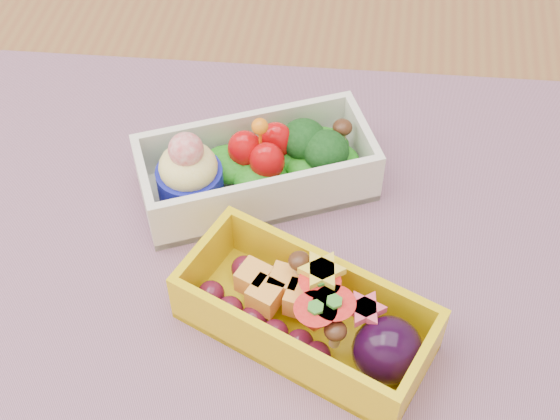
# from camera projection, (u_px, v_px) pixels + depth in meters

# --- Properties ---
(table) EXTENTS (1.20, 0.80, 0.75)m
(table) POSITION_uv_depth(u_px,v_px,m) (308.00, 370.00, 0.61)
(table) COLOR brown
(table) RESTS_ON ground
(placemat) EXTENTS (0.55, 0.44, 0.00)m
(placemat) POSITION_uv_depth(u_px,v_px,m) (269.00, 248.00, 0.57)
(placemat) COLOR gray
(placemat) RESTS_ON table
(bento_white) EXTENTS (0.19, 0.14, 0.07)m
(bento_white) POSITION_uv_depth(u_px,v_px,m) (255.00, 168.00, 0.58)
(bento_white) COLOR silver
(bento_white) RESTS_ON placemat
(bento_yellow) EXTENTS (0.18, 0.13, 0.05)m
(bento_yellow) POSITION_uv_depth(u_px,v_px,m) (311.00, 315.00, 0.50)
(bento_yellow) COLOR yellow
(bento_yellow) RESTS_ON placemat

